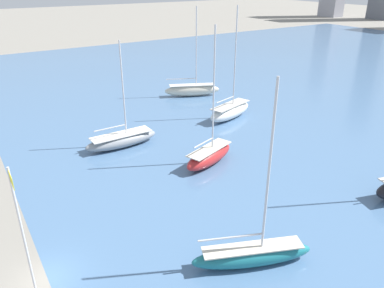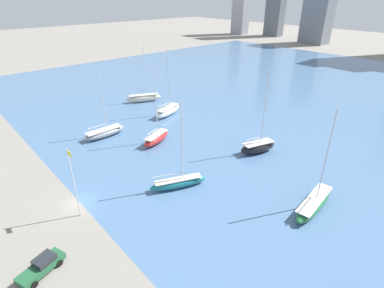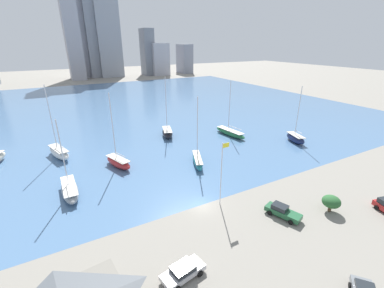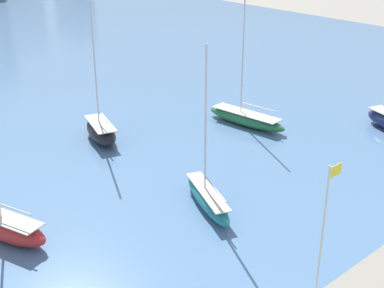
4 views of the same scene
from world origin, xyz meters
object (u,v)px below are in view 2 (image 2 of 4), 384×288
(flag_pole, at_px, (74,181))
(sailboat_teal, at_px, (178,182))
(sailboat_red, at_px, (156,138))
(sailboat_cream, at_px, (144,98))
(sailboat_white, at_px, (168,111))
(sailboat_green, at_px, (314,203))
(parked_pickup_green, at_px, (42,266))
(sailboat_gray, at_px, (104,133))
(sailboat_black, at_px, (258,147))

(flag_pole, distance_m, sailboat_teal, 15.44)
(sailboat_teal, relative_size, sailboat_red, 0.93)
(sailboat_cream, distance_m, sailboat_white, 12.66)
(sailboat_teal, xyz_separation_m, sailboat_green, (16.63, 11.14, -0.04))
(sailboat_cream, bearing_deg, parked_pickup_green, -20.70)
(sailboat_gray, distance_m, parked_pickup_green, 34.27)
(sailboat_red, bearing_deg, sailboat_green, -11.11)
(sailboat_red, relative_size, parked_pickup_green, 2.80)
(sailboat_cream, bearing_deg, sailboat_green, 16.07)
(parked_pickup_green, bearing_deg, sailboat_white, 106.44)
(parked_pickup_green, bearing_deg, sailboat_cream, 116.04)
(sailboat_gray, height_order, sailboat_red, sailboat_red)
(sailboat_black, distance_m, sailboat_cream, 39.13)
(sailboat_cream, relative_size, parked_pickup_green, 2.77)
(sailboat_gray, relative_size, sailboat_teal, 0.92)
(flag_pole, distance_m, sailboat_cream, 47.75)
(sailboat_white, xyz_separation_m, parked_pickup_green, (27.60, -38.82, -0.31))
(flag_pole, bearing_deg, sailboat_teal, 74.56)
(sailboat_black, xyz_separation_m, sailboat_cream, (-39.13, 0.36, -0.01))
(sailboat_black, bearing_deg, sailboat_white, -160.88)
(flag_pole, bearing_deg, sailboat_black, 81.16)
(sailboat_gray, height_order, parked_pickup_green, sailboat_gray)
(sailboat_teal, bearing_deg, sailboat_black, 108.87)
(sailboat_gray, relative_size, sailboat_white, 0.81)
(sailboat_red, bearing_deg, flag_pole, -81.34)
(sailboat_white, relative_size, sailboat_red, 1.05)
(flag_pole, relative_size, sailboat_red, 0.69)
(flag_pole, height_order, sailboat_green, sailboat_green)
(sailboat_gray, xyz_separation_m, parked_pickup_green, (26.86, -21.28, -0.08))
(sailboat_gray, relative_size, sailboat_red, 0.85)
(sailboat_red, distance_m, parked_pickup_green, 32.64)
(flag_pole, xyz_separation_m, sailboat_cream, (-34.02, 33.19, -4.55))
(sailboat_black, xyz_separation_m, sailboat_green, (15.44, -7.52, -0.25))
(flag_pole, bearing_deg, parked_pickup_green, -48.51)
(sailboat_black, height_order, sailboat_gray, sailboat_black)
(sailboat_gray, xyz_separation_m, sailboat_cream, (-13.33, 18.89, 0.19))
(sailboat_teal, bearing_deg, flag_pole, -82.91)
(sailboat_green, relative_size, parked_pickup_green, 2.74)
(sailboat_gray, bearing_deg, sailboat_white, 91.36)
(sailboat_gray, height_order, sailboat_cream, sailboat_cream)
(flag_pole, bearing_deg, sailboat_gray, 145.35)
(sailboat_teal, height_order, sailboat_green, sailboat_green)
(sailboat_black, height_order, sailboat_white, sailboat_white)
(flag_pole, bearing_deg, sailboat_cream, 135.71)
(flag_pole, xyz_separation_m, sailboat_teal, (3.91, 14.17, -4.74))
(sailboat_red, xyz_separation_m, parked_pickup_green, (17.19, -27.75, -0.22))
(sailboat_black, relative_size, sailboat_green, 1.06)
(flag_pole, relative_size, parked_pickup_green, 1.92)
(sailboat_teal, height_order, parked_pickup_green, sailboat_teal)
(sailboat_white, xyz_separation_m, sailboat_red, (10.41, -11.07, -0.10))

